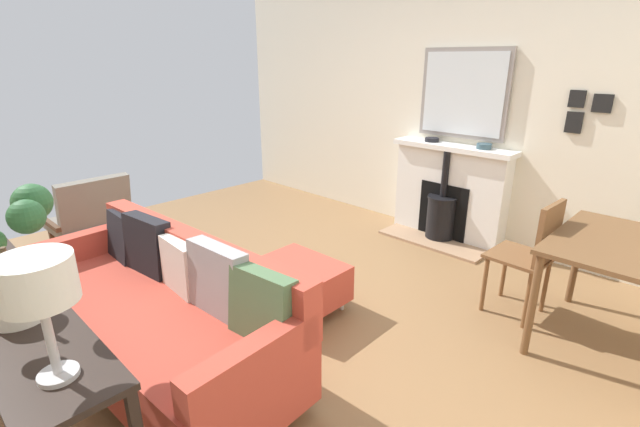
{
  "coord_description": "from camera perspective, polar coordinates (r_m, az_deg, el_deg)",
  "views": [
    {
      "loc": [
        1.9,
        2.35,
        1.83
      ],
      "look_at": [
        -0.55,
        -0.04,
        0.62
      ],
      "focal_mm": 24.74,
      "sensor_mm": 36.0,
      "label": 1
    }
  ],
  "objects": [
    {
      "name": "console_table",
      "position": [
        2.61,
        -34.91,
        -11.0
      ],
      "size": [
        0.38,
        1.93,
        0.74
      ],
      "color": "black",
      "rests_on": "ground"
    },
    {
      "name": "mirror_over_mantel",
      "position": [
        4.74,
        18.06,
        14.51
      ],
      "size": [
        0.04,
        0.92,
        0.87
      ],
      "color": "gray"
    },
    {
      "name": "sofa",
      "position": [
        2.91,
        -19.97,
        -11.95
      ],
      "size": [
        0.91,
        2.08,
        0.86
      ],
      "color": "#B2B2B7",
      "rests_on": "ground"
    },
    {
      "name": "ottoman",
      "position": [
        3.37,
        -3.28,
        -9.0
      ],
      "size": [
        0.63,
        0.66,
        0.37
      ],
      "color": "#B2B2B7",
      "rests_on": "ground"
    },
    {
      "name": "armchair_accent",
      "position": [
        4.47,
        -27.48,
        -0.29
      ],
      "size": [
        0.69,
        0.62,
        0.87
      ],
      "color": "#4C3321",
      "rests_on": "ground"
    },
    {
      "name": "ground_plane",
      "position": [
        3.53,
        -5.98,
        -11.93
      ],
      "size": [
        4.82,
        6.13,
        0.01
      ],
      "primitive_type": "cube",
      "color": "olive"
    },
    {
      "name": "mantel_bowl_near",
      "position": [
        4.83,
        14.26,
        9.28
      ],
      "size": [
        0.15,
        0.15,
        0.04
      ],
      "color": "black",
      "rests_on": "fireplace"
    },
    {
      "name": "dining_chair_near_fireplace",
      "position": [
        3.5,
        25.83,
        -4.31
      ],
      "size": [
        0.42,
        0.42,
        0.9
      ],
      "color": "brown",
      "rests_on": "ground"
    },
    {
      "name": "photo_gallery_row",
      "position": [
        4.38,
        31.0,
        11.48
      ],
      "size": [
        0.02,
        0.33,
        0.35
      ],
      "color": "black"
    },
    {
      "name": "wall_left",
      "position": [
        4.92,
        16.08,
        14.12
      ],
      "size": [
        0.12,
        6.13,
        2.87
      ],
      "primitive_type": "cube",
      "color": "silver",
      "rests_on": "ground"
    },
    {
      "name": "table_lamp_far_end",
      "position": [
        1.77,
        -32.73,
        -7.84
      ],
      "size": [
        0.25,
        0.25,
        0.48
      ],
      "color": "#B2B2B7",
      "rests_on": "console_table"
    },
    {
      "name": "fireplace",
      "position": [
        4.82,
        16.17,
        2.07
      ],
      "size": [
        0.56,
        1.27,
        1.0
      ],
      "color": "#9E7A5B",
      "rests_on": "ground"
    },
    {
      "name": "mantel_bowl_far",
      "position": [
        4.58,
        20.45,
        8.19
      ],
      "size": [
        0.14,
        0.14,
        0.05
      ],
      "color": "#334C56",
      "rests_on": "fireplace"
    },
    {
      "name": "potted_plant",
      "position": [
        2.32,
        -34.83,
        -4.3
      ],
      "size": [
        0.45,
        0.42,
        0.56
      ],
      "color": "silver",
      "rests_on": "console_table"
    },
    {
      "name": "dining_table",
      "position": [
        3.36,
        35.27,
        -4.85
      ],
      "size": [
        1.02,
        0.87,
        0.75
      ],
      "color": "brown",
      "rests_on": "ground"
    }
  ]
}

